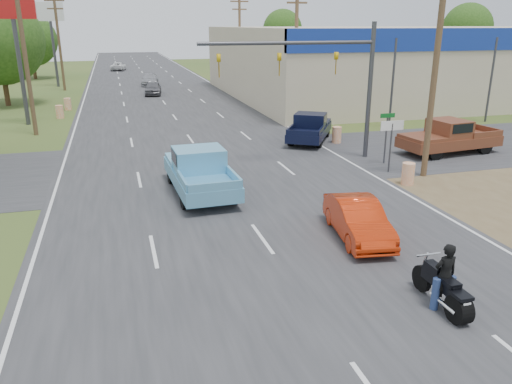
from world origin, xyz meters
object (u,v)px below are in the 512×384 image
object	(u,v)px
red_convertible	(358,220)
rider	(445,279)
motorcycle	(445,291)
distant_car_silver	(150,80)
brown_pickup	(448,137)
navy_pickup	(310,127)
blue_pickup	(199,170)
distant_car_grey	(153,88)
distant_car_white	(118,66)

from	to	relation	value
red_convertible	rider	distance (m)	4.60
red_convertible	motorcycle	distance (m)	4.67
distant_car_silver	brown_pickup	bearing A→B (deg)	-62.53
rider	distant_car_silver	distance (m)	51.69
red_convertible	navy_pickup	bearing A→B (deg)	82.64
red_convertible	blue_pickup	bearing A→B (deg)	132.37
navy_pickup	distant_car_grey	xyz separation A→B (m)	(-7.57, 24.09, -0.19)
motorcycle	rider	world-z (taller)	rider
blue_pickup	navy_pickup	bearing A→B (deg)	42.05
distant_car_white	brown_pickup	bearing A→B (deg)	113.40
brown_pickup	distant_car_grey	size ratio (longest dim) A/B	1.49
blue_pickup	distant_car_grey	size ratio (longest dim) A/B	1.49
blue_pickup	red_convertible	bearing A→B (deg)	-57.76
rider	blue_pickup	size ratio (longest dim) A/B	0.29
distant_car_silver	motorcycle	bearing A→B (deg)	-78.40
blue_pickup	distant_car_silver	size ratio (longest dim) A/B	1.30
rider	blue_pickup	distance (m)	11.73
distant_car_grey	brown_pickup	bearing A→B (deg)	-57.67
blue_pickup	motorcycle	bearing A→B (deg)	-70.44
red_convertible	distant_car_silver	xyz separation A→B (m)	(-3.28, 46.98, 0.00)
distant_car_white	distant_car_silver	bearing A→B (deg)	106.10
distant_car_white	red_convertible	bearing A→B (deg)	103.22
red_convertible	distant_car_grey	bearing A→B (deg)	103.49
rider	blue_pickup	bearing A→B (deg)	-67.96
navy_pickup	distant_car_white	size ratio (longest dim) A/B	1.24
red_convertible	blue_pickup	distance (m)	7.63
motorcycle	distant_car_white	xyz separation A→B (m)	(-6.49, 73.50, 0.08)
red_convertible	distant_car_grey	size ratio (longest dim) A/B	1.01
red_convertible	navy_pickup	size ratio (longest dim) A/B	0.73
motorcycle	brown_pickup	distance (m)	17.19
distant_car_grey	rider	bearing A→B (deg)	-78.05
blue_pickup	distant_car_silver	world-z (taller)	blue_pickup
distant_car_grey	distant_car_white	world-z (taller)	distant_car_grey
red_convertible	brown_pickup	size ratio (longest dim) A/B	0.67
distant_car_silver	red_convertible	bearing A→B (deg)	-78.09
blue_pickup	distant_car_grey	world-z (taller)	blue_pickup
blue_pickup	distant_car_white	world-z (taller)	blue_pickup
rider	distant_car_silver	world-z (taller)	rider
motorcycle	distant_car_white	world-z (taller)	distant_car_white
rider	brown_pickup	distance (m)	17.13
blue_pickup	distant_car_white	bearing A→B (deg)	89.95
distant_car_silver	distant_car_grey	bearing A→B (deg)	-84.30
red_convertible	distant_car_silver	distance (m)	47.09
motorcycle	navy_pickup	size ratio (longest dim) A/B	0.43
rider	navy_pickup	xyz separation A→B (m)	(3.90, 18.87, 0.02)
brown_pickup	distant_car_silver	world-z (taller)	brown_pickup
blue_pickup	rider	bearing A→B (deg)	-70.32
red_convertible	navy_pickup	xyz separation A→B (m)	(3.95, 14.27, 0.21)
red_convertible	distant_car_white	xyz separation A→B (m)	(-6.44, 68.84, -0.05)
rider	blue_pickup	xyz separation A→B (m)	(-4.34, 10.90, 0.13)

